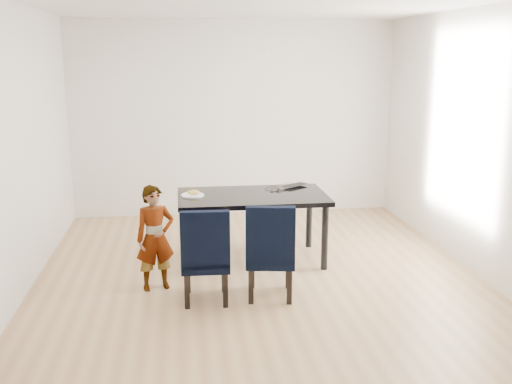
{
  "coord_description": "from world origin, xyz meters",
  "views": [
    {
      "loc": [
        -0.75,
        -5.43,
        2.21
      ],
      "look_at": [
        0.0,
        0.2,
        0.85
      ],
      "focal_mm": 40.0,
      "sensor_mm": 36.0,
      "label": 1
    }
  ],
  "objects": [
    {
      "name": "laptop",
      "position": [
        0.51,
        0.85,
        0.76
      ],
      "size": [
        0.38,
        0.35,
        0.02
      ],
      "primitive_type": "imported",
      "rotation": [
        0.0,
        0.0,
        3.78
      ],
      "color": "black",
      "rests_on": "dining_table"
    },
    {
      "name": "ceiling",
      "position": [
        0.0,
        0.0,
        2.71
      ],
      "size": [
        4.5,
        5.0,
        0.01
      ],
      "primitive_type": "cube",
      "color": "white",
      "rests_on": "wall_back"
    },
    {
      "name": "sandwich",
      "position": [
        -0.63,
        0.53,
        0.79
      ],
      "size": [
        0.14,
        0.1,
        0.05
      ],
      "primitive_type": "ellipsoid",
      "rotation": [
        0.0,
        0.0,
        -0.28
      ],
      "color": "gold",
      "rests_on": "plate"
    },
    {
      "name": "wall_left",
      "position": [
        -2.25,
        0.0,
        1.35
      ],
      "size": [
        0.01,
        5.0,
        2.7
      ],
      "primitive_type": "cube",
      "color": "silver",
      "rests_on": "ground"
    },
    {
      "name": "floor",
      "position": [
        0.0,
        0.0,
        -0.01
      ],
      "size": [
        4.5,
        5.0,
        0.01
      ],
      "primitive_type": "cube",
      "color": "tan",
      "rests_on": "ground"
    },
    {
      "name": "chair_right",
      "position": [
        0.04,
        -0.47,
        0.46
      ],
      "size": [
        0.51,
        0.52,
        0.92
      ],
      "primitive_type": "cube",
      "rotation": [
        0.0,
        0.0,
        -0.15
      ],
      "color": "black",
      "rests_on": "floor"
    },
    {
      "name": "plate",
      "position": [
        -0.64,
        0.53,
        0.76
      ],
      "size": [
        0.29,
        0.29,
        0.01
      ],
      "primitive_type": "cylinder",
      "rotation": [
        0.0,
        0.0,
        -0.22
      ],
      "color": "white",
      "rests_on": "dining_table"
    },
    {
      "name": "wall_right",
      "position": [
        2.25,
        0.0,
        1.35
      ],
      "size": [
        0.01,
        5.0,
        2.7
      ],
      "primitive_type": "cube",
      "color": "silver",
      "rests_on": "ground"
    },
    {
      "name": "cable_tangle",
      "position": [
        0.28,
        0.62,
        0.75
      ],
      "size": [
        0.16,
        0.16,
        0.01
      ],
      "primitive_type": "torus",
      "rotation": [
        0.0,
        0.0,
        0.32
      ],
      "color": "black",
      "rests_on": "dining_table"
    },
    {
      "name": "wall_back",
      "position": [
        0.0,
        2.5,
        1.35
      ],
      "size": [
        4.5,
        0.01,
        2.7
      ],
      "primitive_type": "cube",
      "color": "silver",
      "rests_on": "ground"
    },
    {
      "name": "child",
      "position": [
        -1.02,
        -0.15,
        0.51
      ],
      "size": [
        0.43,
        0.34,
        1.03
      ],
      "primitive_type": "imported",
      "rotation": [
        0.0,
        0.0,
        0.28
      ],
      "color": "orange",
      "rests_on": "floor"
    },
    {
      "name": "dining_table",
      "position": [
        0.0,
        0.5,
        0.38
      ],
      "size": [
        1.6,
        0.9,
        0.75
      ],
      "primitive_type": "cube",
      "color": "black",
      "rests_on": "floor"
    },
    {
      "name": "wall_front",
      "position": [
        0.0,
        -2.5,
        1.35
      ],
      "size": [
        4.5,
        0.01,
        2.7
      ],
      "primitive_type": "cube",
      "color": "silver",
      "rests_on": "ground"
    },
    {
      "name": "chair_left",
      "position": [
        -0.56,
        -0.48,
        0.45
      ],
      "size": [
        0.45,
        0.47,
        0.9
      ],
      "primitive_type": "cube",
      "rotation": [
        0.0,
        0.0,
        -0.04
      ],
      "color": "black",
      "rests_on": "floor"
    }
  ]
}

